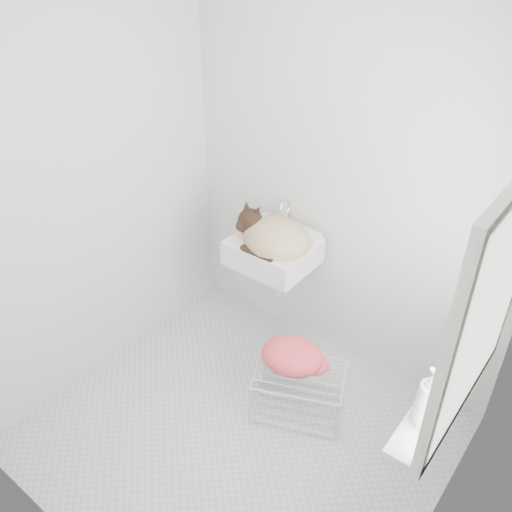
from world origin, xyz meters
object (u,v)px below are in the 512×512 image
Objects in this scene: bottle_a at (423,422)px; bottle_c at (456,371)px; bottle_b at (438,399)px; cat at (273,237)px; sink at (273,241)px; wire_rack at (299,392)px.

bottle_c is at bearing 90.00° from bottle_a.
bottle_c is (0.00, 0.21, 0.00)m from bottle_b.
bottle_b is at bearing -10.43° from cat.
bottle_a is 1.52× the size of bottle_c.
bottle_b is (0.00, 0.15, 0.00)m from bottle_a.
sink is at bearing 137.11° from cat.
bottle_b is at bearing -24.63° from sink.
wire_rack is (0.48, -0.36, -0.74)m from cat.
sink reaches higher than bottle_b.
bottle_b is 0.21m from bottle_c.
bottle_b is (0.83, -0.22, 0.70)m from wire_rack.
bottle_c is (1.30, -0.38, -0.04)m from cat.
sink is 1.37m from bottle_c.
cat is (0.01, -0.02, 0.04)m from sink.
wire_rack is at bearing -38.10° from sink.
cat is 1.00× the size of wire_rack.
sink reaches higher than wire_rack.
bottle_a reaches higher than bottle_c.
bottle_a is at bearing -29.85° from sink.
bottle_c is (1.31, -0.39, 0.00)m from sink.
sink is 0.97× the size of cat.
bottle_b is 1.02× the size of bottle_c.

